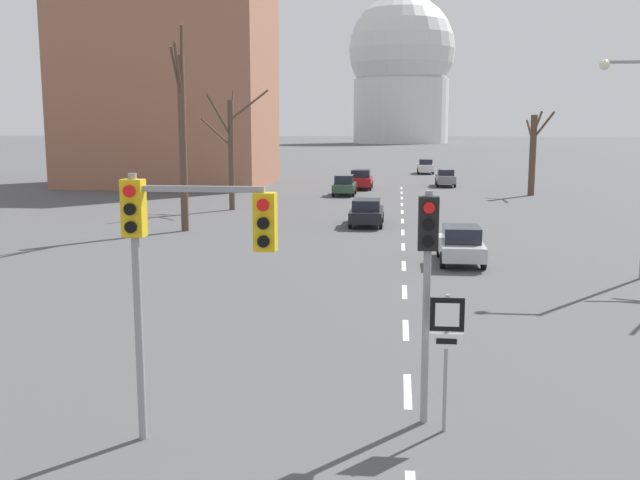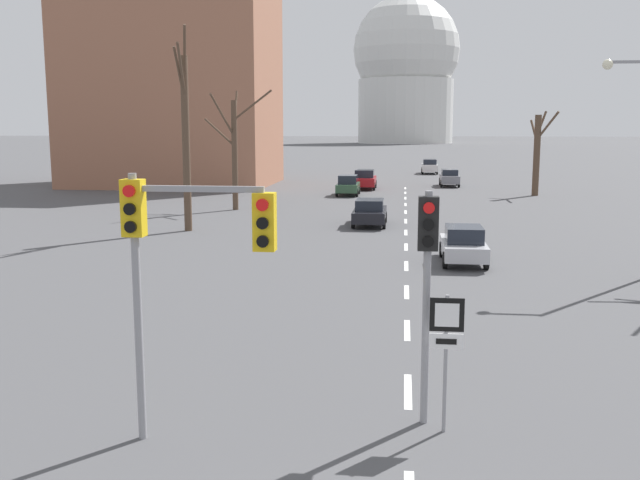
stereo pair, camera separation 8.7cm
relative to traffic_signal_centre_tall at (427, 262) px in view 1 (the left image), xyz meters
name	(u,v)px [view 1 (the left image)]	position (x,y,z in m)	size (l,w,h in m)	color
lane_stripe_1	(408,391)	(-0.28, 1.55, -3.01)	(0.16, 2.00, 0.01)	silver
lane_stripe_2	(406,330)	(-0.28, 6.05, -3.01)	(0.16, 2.00, 0.01)	silver
lane_stripe_3	(405,292)	(-0.28, 10.55, -3.01)	(0.16, 2.00, 0.01)	silver
lane_stripe_4	(404,266)	(-0.28, 15.05, -3.01)	(0.16, 2.00, 0.01)	silver
lane_stripe_5	(403,247)	(-0.28, 19.55, -3.01)	(0.16, 2.00, 0.01)	silver
lane_stripe_6	(403,232)	(-0.28, 24.05, -3.01)	(0.16, 2.00, 0.01)	silver
lane_stripe_7	(402,221)	(-0.28, 28.55, -3.01)	(0.16, 2.00, 0.01)	silver
lane_stripe_8	(402,212)	(-0.28, 33.05, -3.01)	(0.16, 2.00, 0.01)	silver
lane_stripe_9	(402,204)	(-0.28, 37.55, -3.01)	(0.16, 2.00, 0.01)	silver
lane_stripe_10	(402,198)	(-0.28, 42.05, -3.01)	(0.16, 2.00, 0.01)	silver
lane_stripe_11	(402,193)	(-0.28, 46.55, -3.01)	(0.16, 2.00, 0.01)	silver
lane_stripe_12	(401,188)	(-0.28, 51.05, -3.01)	(0.16, 2.00, 0.01)	silver
traffic_signal_centre_tall	(427,262)	(0.00, 0.00, 0.00)	(0.36, 0.34, 4.30)	gray
traffic_signal_near_left	(181,241)	(-4.13, -1.26, 0.52)	(2.58, 0.34, 4.65)	gray
route_sign_post	(446,339)	(0.35, -0.37, -1.30)	(0.60, 0.08, 2.52)	gray
street_lamp_right	(640,145)	(7.85, 13.62, 1.75)	(1.98, 0.36, 7.72)	gray
sedan_near_left	(425,166)	(2.53, 71.24, -2.16)	(1.83, 4.58, 1.68)	silver
sedan_near_right	(446,177)	(3.73, 53.49, -2.21)	(1.73, 4.14, 1.57)	slate
sedan_mid_centre	(344,185)	(-4.82, 43.78, -2.20)	(1.76, 3.98, 1.62)	#2D4C33
sedan_far_left	(361,179)	(-3.82, 49.72, -2.16)	(1.97, 4.52, 1.71)	maroon
sedan_far_right	(461,244)	(1.98, 15.90, -2.25)	(1.74, 3.98, 1.51)	#B7B7BC
sedan_distant_centre	(367,212)	(-2.27, 26.53, -2.27)	(1.84, 4.25, 1.46)	black
bare_tree_left_near	(182,137)	(-11.63, 23.31, 1.89)	(0.84, 1.90, 10.33)	brown
bare_tree_right_near	(533,152)	(9.97, 45.38, 0.42)	(1.72, 2.98, 6.66)	brown
bare_tree_left_far	(231,148)	(-11.44, 33.09, 1.03)	(4.77, 3.84, 7.77)	brown
capitol_dome	(401,70)	(-0.28, 226.78, 20.64)	(34.38, 34.38, 48.56)	silver
apartment_block_left	(171,84)	(-21.75, 52.97, 6.31)	(18.00, 14.00, 18.66)	#9E664C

